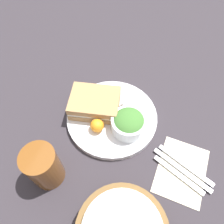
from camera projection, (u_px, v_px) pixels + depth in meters
ground_plane at (112, 119)px, 0.69m from camera, size 4.00×4.00×0.00m
plate at (112, 117)px, 0.68m from camera, size 0.28×0.28×0.02m
sandwich at (95, 103)px, 0.67m from camera, size 0.17×0.14×0.05m
salad_bowl at (129, 123)px, 0.62m from camera, size 0.10×0.10×0.06m
dressing_cup at (131, 106)px, 0.67m from camera, size 0.05×0.05×0.03m
orange_wedge at (97, 126)px, 0.63m from camera, size 0.04×0.04×0.04m
drink_glass at (44, 167)px, 0.54m from camera, size 0.08×0.08×0.13m
napkin at (181, 170)px, 0.60m from camera, size 0.13×0.17×0.00m
fork at (185, 165)px, 0.60m from camera, size 0.17×0.07×0.01m
knife at (182, 170)px, 0.59m from camera, size 0.17×0.07×0.01m
spoon at (178, 175)px, 0.58m from camera, size 0.15×0.06×0.01m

